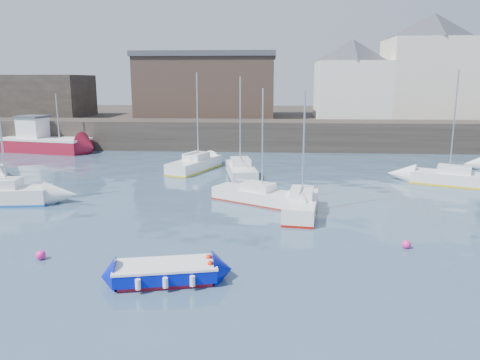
# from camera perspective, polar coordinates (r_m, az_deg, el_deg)

# --- Properties ---
(water) EXTENTS (220.00, 220.00, 0.00)m
(water) POSITION_cam_1_polar(r_m,az_deg,el_deg) (16.34, -2.87, -14.08)
(water) COLOR #2D4760
(water) RESTS_ON ground
(quay_wall) EXTENTS (90.00, 5.00, 3.00)m
(quay_wall) POSITION_cam_1_polar(r_m,az_deg,el_deg) (49.92, 1.76, 5.52)
(quay_wall) COLOR #28231E
(quay_wall) RESTS_ON ground
(land_strip) EXTENTS (90.00, 32.00, 2.80)m
(land_strip) POSITION_cam_1_polar(r_m,az_deg,el_deg) (67.83, 2.31, 7.17)
(land_strip) COLOR #28231E
(land_strip) RESTS_ON ground
(bldg_east_a) EXTENTS (13.36, 13.36, 11.80)m
(bldg_east_a) POSITION_cam_1_polar(r_m,az_deg,el_deg) (59.45, 22.24, 12.77)
(bldg_east_a) COLOR beige
(bldg_east_a) RESTS_ON land_strip
(bldg_east_d) EXTENTS (11.14, 11.14, 8.95)m
(bldg_east_d) POSITION_cam_1_polar(r_m,az_deg,el_deg) (56.82, 13.45, 11.93)
(bldg_east_d) COLOR white
(bldg_east_d) RESTS_ON land_strip
(warehouse) EXTENTS (16.40, 10.40, 7.60)m
(warehouse) POSITION_cam_1_polar(r_m,az_deg,el_deg) (58.09, -3.96, 11.49)
(warehouse) COLOR #3D2D26
(warehouse) RESTS_ON land_strip
(bldg_west) EXTENTS (14.00, 8.00, 5.00)m
(bldg_west) POSITION_cam_1_polar(r_m,az_deg,el_deg) (63.94, -24.29, 9.34)
(bldg_west) COLOR #353028
(bldg_west) RESTS_ON land_strip
(blue_dinghy) EXTENTS (3.94, 2.33, 0.70)m
(blue_dinghy) POSITION_cam_1_polar(r_m,az_deg,el_deg) (17.48, -9.07, -11.00)
(blue_dinghy) COLOR maroon
(blue_dinghy) RESTS_ON ground
(fishing_boat) EXTENTS (9.39, 5.05, 5.90)m
(fishing_boat) POSITION_cam_1_polar(r_m,az_deg,el_deg) (52.02, -22.90, 4.45)
(fishing_boat) COLOR maroon
(fishing_boat) RESTS_ON ground
(sailboat_b) EXTENTS (5.38, 4.09, 6.75)m
(sailboat_b) POSITION_cam_1_polar(r_m,az_deg,el_deg) (28.09, 1.83, -1.85)
(sailboat_b) COLOR white
(sailboat_b) RESTS_ON ground
(sailboat_c) EXTENTS (2.31, 5.26, 6.70)m
(sailboat_c) POSITION_cam_1_polar(r_m,az_deg,el_deg) (25.78, 7.49, -3.06)
(sailboat_c) COLOR white
(sailboat_c) RESTS_ON ground
(sailboat_d) EXTENTS (6.50, 4.29, 7.94)m
(sailboat_d) POSITION_cam_1_polar(r_m,az_deg,el_deg) (36.07, 25.02, 0.20)
(sailboat_d) COLOR white
(sailboat_d) RESTS_ON ground
(sailboat_f) EXTENTS (2.83, 5.97, 7.45)m
(sailboat_f) POSITION_cam_1_polar(r_m,az_deg,el_deg) (35.13, 0.12, 1.13)
(sailboat_f) COLOR white
(sailboat_f) RESTS_ON ground
(sailboat_h) EXTENTS (3.98, 6.34, 7.79)m
(sailboat_h) POSITION_cam_1_polar(r_m,az_deg,el_deg) (38.20, -5.53, 1.94)
(sailboat_h) COLOR white
(sailboat_h) RESTS_ON ground
(buoy_near) EXTENTS (0.40, 0.40, 0.40)m
(buoy_near) POSITION_cam_1_polar(r_m,az_deg,el_deg) (21.10, -23.08, -8.88)
(buoy_near) COLOR #FC218F
(buoy_near) RESTS_ON ground
(buoy_mid) EXTENTS (0.38, 0.38, 0.38)m
(buoy_mid) POSITION_cam_1_polar(r_m,az_deg,el_deg) (21.91, 19.60, -7.83)
(buoy_mid) COLOR #FC218F
(buoy_mid) RESTS_ON ground
(buoy_far) EXTENTS (0.37, 0.37, 0.37)m
(buoy_far) POSITION_cam_1_polar(r_m,az_deg,el_deg) (29.61, -0.30, -1.99)
(buoy_far) COLOR #FC218F
(buoy_far) RESTS_ON ground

